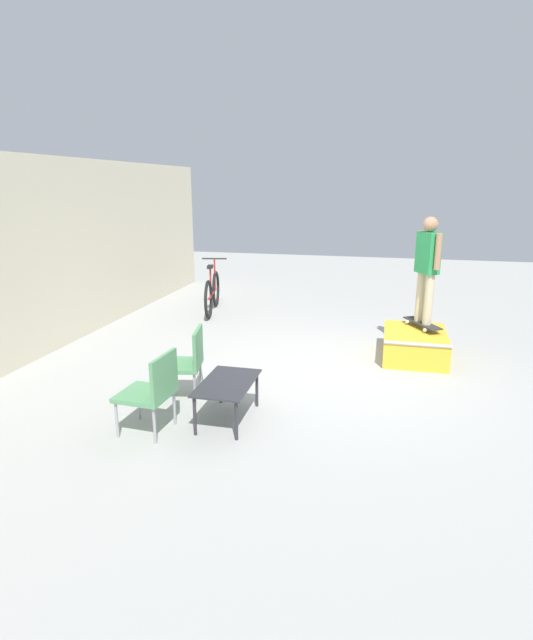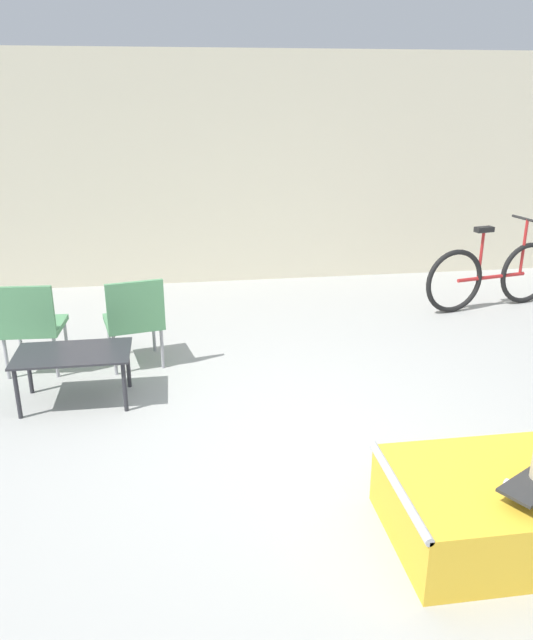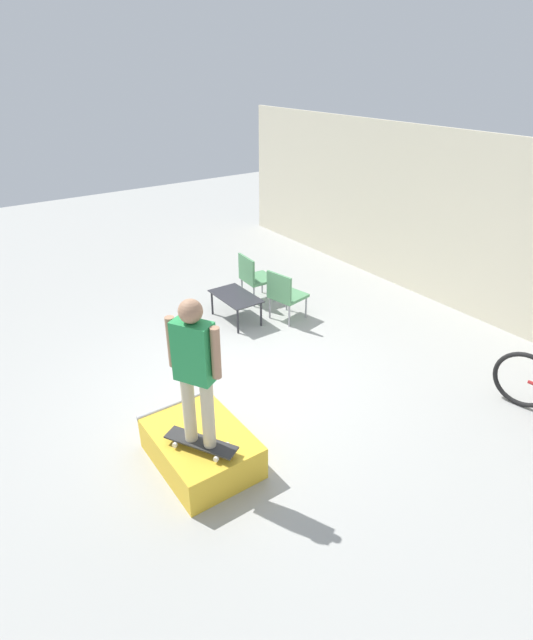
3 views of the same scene
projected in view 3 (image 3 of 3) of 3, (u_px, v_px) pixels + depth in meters
ground_plane at (246, 384)px, 6.90m from camera, size 24.00×24.00×0.00m
house_wall_back at (460, 225)px, 8.43m from camera, size 12.00×0.06×3.00m
skate_ramp_box at (201, 447)px, 5.48m from camera, size 1.28×0.92×0.43m
skateboard_on_ramp at (201, 443)px, 5.13m from camera, size 0.78×0.57×0.07m
person_skater at (195, 364)px, 4.68m from camera, size 0.51×0.36×1.61m
coffee_table at (236, 298)px, 8.41m from camera, size 0.94×0.56×0.46m
patio_chair_left at (254, 276)px, 9.04m from camera, size 0.55×0.55×0.89m
patio_chair_right at (285, 293)px, 8.37m from camera, size 0.61×0.61×0.89m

